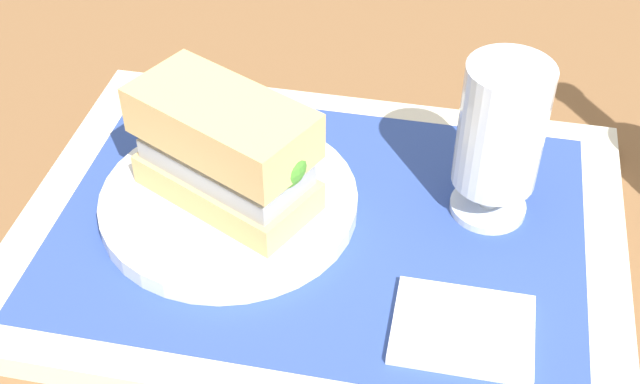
% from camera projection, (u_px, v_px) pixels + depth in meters
% --- Properties ---
extents(ground_plane, '(3.00, 3.00, 0.00)m').
position_uv_depth(ground_plane, '(320.00, 242.00, 0.64)').
color(ground_plane, brown).
extents(tray, '(0.44, 0.32, 0.02)m').
position_uv_depth(tray, '(320.00, 232.00, 0.63)').
color(tray, beige).
rests_on(tray, ground_plane).
extents(placemat, '(0.38, 0.27, 0.00)m').
position_uv_depth(placemat, '(320.00, 222.00, 0.63)').
color(placemat, '#2D4793').
rests_on(placemat, tray).
extents(plate, '(0.19, 0.19, 0.01)m').
position_uv_depth(plate, '(230.00, 199.00, 0.63)').
color(plate, white).
rests_on(plate, placemat).
extents(sandwich, '(0.14, 0.12, 0.08)m').
position_uv_depth(sandwich, '(229.00, 148.00, 0.60)').
color(sandwich, tan).
rests_on(sandwich, plate).
extents(beer_glass, '(0.06, 0.06, 0.12)m').
position_uv_depth(beer_glass, '(500.00, 138.00, 0.59)').
color(beer_glass, silver).
rests_on(beer_glass, placemat).
extents(napkin_folded, '(0.09, 0.07, 0.01)m').
position_uv_depth(napkin_folded, '(463.00, 329.00, 0.55)').
color(napkin_folded, white).
rests_on(napkin_folded, placemat).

